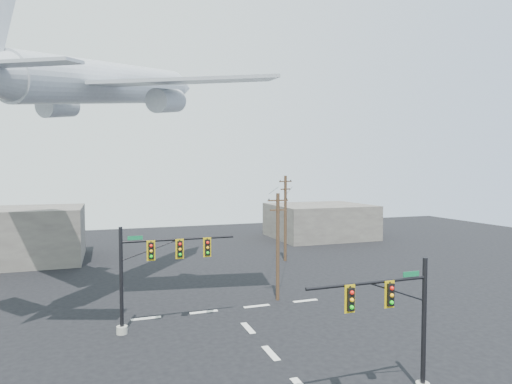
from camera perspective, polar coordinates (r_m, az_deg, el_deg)
name	(u,v)px	position (r m, az deg, el deg)	size (l,w,h in m)	color
lane_markings	(262,344)	(26.32, 0.86, -19.58)	(14.00, 21.20, 0.01)	silver
signal_mast_near	(401,324)	(20.63, 18.75, -16.33)	(6.20, 0.68, 6.17)	#9A9A8C
signal_mast_far	(152,271)	(27.95, -13.72, -10.18)	(7.47, 0.73, 6.63)	#9A9A8C
utility_pole_a	(278,244)	(33.35, 2.92, -7.00)	(1.67, 0.28, 8.33)	#4C3320
utility_pole_b	(285,216)	(47.74, 3.94, -3.27)	(1.81, 0.91, 9.53)	#4C3320
power_lines	(282,190)	(40.21, 3.54, 0.30)	(7.94, 13.21, 0.03)	black
airliner	(111,84)	(35.84, -18.73, 13.46)	(22.92, 25.19, 7.50)	#B8BEC5
building_right	(320,221)	(65.49, 8.49, -3.84)	(14.00, 12.00, 5.00)	slate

